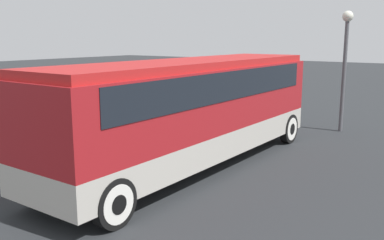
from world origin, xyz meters
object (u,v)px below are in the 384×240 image
(tour_bus, at_px, (194,103))
(parked_car_near, at_px, (43,118))
(lamp_post, at_px, (345,52))
(parked_car_mid, at_px, (118,99))

(tour_bus, relative_size, parked_car_near, 2.49)
(parked_car_near, bearing_deg, lamp_post, -52.06)
(parked_car_near, height_order, parked_car_mid, parked_car_mid)
(tour_bus, relative_size, parked_car_mid, 2.60)
(parked_car_near, distance_m, parked_car_mid, 5.62)
(tour_bus, xyz_separation_m, parked_car_mid, (5.55, 8.83, -1.26))
(tour_bus, bearing_deg, lamp_post, -15.66)
(parked_car_mid, height_order, lamp_post, lamp_post)
(parked_car_mid, distance_m, lamp_post, 11.50)
(tour_bus, height_order, lamp_post, lamp_post)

